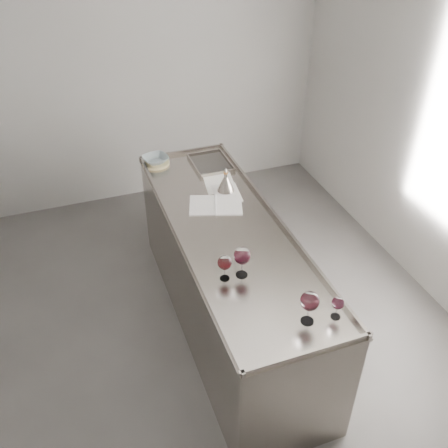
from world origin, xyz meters
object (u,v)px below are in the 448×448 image
object	(u,v)px
wine_glass_middle	(242,256)
notebook	(216,205)
wine_glass_left	(225,263)
wine_glass_right	(310,302)
wine_glass_small	(338,304)
ceramic_bowl	(156,159)
wine_funnel	(226,184)
counter	(228,278)

from	to	relation	value
wine_glass_middle	notebook	bearing A→B (deg)	82.69
wine_glass_left	wine_glass_right	size ratio (longest dim) A/B	0.82
wine_glass_left	wine_glass_small	size ratio (longest dim) A/B	1.20
ceramic_bowl	wine_funnel	distance (m)	0.73
wine_glass_left	wine_glass_small	bearing A→B (deg)	-47.04
counter	wine_glass_left	world-z (taller)	wine_glass_left
wine_glass_right	ceramic_bowl	world-z (taller)	wine_glass_right
wine_glass_small	notebook	size ratio (longest dim) A/B	0.32
wine_glass_small	wine_glass_middle	bearing A→B (deg)	125.89
wine_glass_left	ceramic_bowl	xyz separation A→B (m)	(-0.06, 1.56, -0.08)
wine_glass_middle	wine_funnel	size ratio (longest dim) A/B	1.01
notebook	wine_funnel	world-z (taller)	wine_funnel
wine_glass_left	wine_funnel	distance (m)	1.03
counter	wine_funnel	distance (m)	0.73
wine_glass_small	wine_funnel	size ratio (longest dim) A/B	0.70
counter	notebook	xyz separation A→B (m)	(0.01, 0.30, 0.47)
notebook	wine_glass_middle	bearing A→B (deg)	-79.03
wine_glass_left	wine_funnel	size ratio (longest dim) A/B	0.84
wine_glass_right	wine_glass_small	size ratio (longest dim) A/B	1.47
counter	wine_funnel	bearing A→B (deg)	72.42
wine_glass_small	wine_glass_left	bearing A→B (deg)	132.96
wine_funnel	notebook	bearing A→B (deg)	-128.95
counter	wine_funnel	xyz separation A→B (m)	(0.15, 0.48, 0.53)
wine_glass_middle	wine_funnel	xyz separation A→B (m)	(0.24, 0.97, -0.09)
wine_glass_middle	wine_glass_right	distance (m)	0.53
wine_glass_small	ceramic_bowl	world-z (taller)	wine_glass_small
wine_glass_left	wine_glass_middle	xyz separation A→B (m)	(0.11, -0.01, 0.03)
notebook	wine_funnel	bearing A→B (deg)	69.32
wine_glass_middle	wine_funnel	distance (m)	1.00
notebook	wine_glass_right	bearing A→B (deg)	-67.18
notebook	ceramic_bowl	xyz separation A→B (m)	(-0.27, 0.78, 0.04)
wine_glass_right	ceramic_bowl	bearing A→B (deg)	100.24
wine_glass_middle	wine_funnel	bearing A→B (deg)	75.77
wine_glass_small	wine_funnel	bearing A→B (deg)	94.80
counter	wine_glass_right	world-z (taller)	wine_glass_right
ceramic_bowl	wine_glass_middle	bearing A→B (deg)	-83.85
wine_glass_middle	notebook	world-z (taller)	wine_glass_middle
counter	notebook	size ratio (longest dim) A/B	5.31
wine_glass_small	wine_funnel	world-z (taller)	wine_funnel
counter	wine_glass_middle	xyz separation A→B (m)	(-0.09, -0.49, 0.62)
wine_glass_left	wine_glass_small	xyz separation A→B (m)	(0.48, -0.51, -0.02)
ceramic_bowl	notebook	bearing A→B (deg)	-70.92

